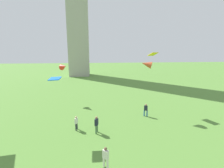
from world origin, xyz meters
The scene contains 8 objects.
person_0 centered at (-1.69, 17.75, 1.04)m, with size 0.42×0.55×1.83m.
person_1 centered at (4.84, 21.55, 0.96)m, with size 0.51×0.43×1.70m.
person_3 centered at (-1.12, 12.38, 0.95)m, with size 0.48×0.49×1.69m.
person_4 centered at (-3.88, 18.69, 0.89)m, with size 0.33×0.48×1.57m.
kite_flying_0 centered at (-6.79, 29.30, 5.94)m, with size 1.69×1.77×1.21m.
kite_flying_4 centered at (6.59, 24.70, 8.05)m, with size 1.23×1.50×0.53m.
kite_flying_5 centered at (-5.64, 17.99, 5.86)m, with size 1.05×1.50×0.17m.
kite_flying_6 centered at (5.12, 22.86, 6.77)m, with size 1.74×1.46×1.21m.
Camera 1 is at (-1.81, 1.75, 8.52)m, focal length 26.23 mm.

